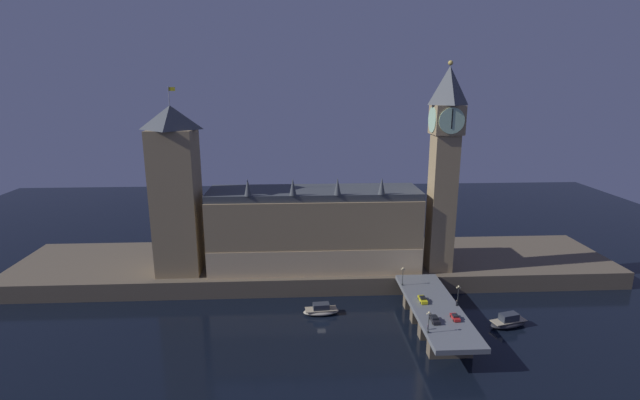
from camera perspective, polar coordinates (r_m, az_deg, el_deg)
ground_plane at (r=143.94m, az=0.19°, el=-14.94°), size 400.00×400.00×0.00m
embankment at (r=177.88m, az=-0.52°, el=-8.00°), size 220.00×42.00×6.18m
parliament_hall at (r=164.24m, az=-0.71°, el=-3.53°), size 73.24×20.72×33.94m
clock_tower at (r=161.49m, az=15.02°, el=4.28°), size 10.11×10.22×71.10m
victoria_tower at (r=163.59m, az=-17.29°, el=1.06°), size 14.86×14.86×63.09m
bridge at (r=142.78m, az=13.98°, el=-13.45°), size 13.64×46.00×7.35m
car_northbound_lead at (r=143.15m, az=12.52°, el=-11.85°), size 2.00×4.68×1.45m
car_northbound_trail at (r=132.81m, az=13.93°, el=-14.07°), size 2.06×4.38×1.49m
car_southbound_lead at (r=135.52m, az=16.30°, el=-13.67°), size 1.88×4.01×1.33m
pedestrian_near_rail at (r=128.58m, az=13.13°, el=-14.93°), size 0.38×0.38×1.62m
pedestrian_mid_walk at (r=142.82m, az=16.45°, el=-12.06°), size 0.38×0.38×1.75m
street_lamp_near at (r=125.68m, az=13.24°, el=-14.13°), size 1.34×0.60×6.05m
street_lamp_mid at (r=141.94m, az=16.65°, el=-10.91°), size 1.34×0.60×6.25m
street_lamp_far at (r=151.36m, az=10.16°, el=-8.97°), size 1.34×0.60×6.10m
boat_upstream at (r=148.49m, az=0.14°, el=-13.41°), size 11.52×5.57×3.55m
boat_downstream at (r=152.09m, az=22.17°, el=-13.72°), size 12.68×7.49×4.19m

